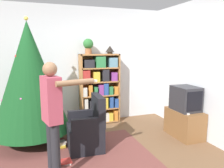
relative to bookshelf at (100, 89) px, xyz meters
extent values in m
cube|color=silver|center=(-0.56, 0.23, 0.53)|extent=(8.00, 0.10, 2.60)
cube|color=brown|center=(-0.90, -1.58, -0.77)|extent=(2.52, 1.91, 0.01)
cube|color=#A8703D|center=(-0.42, 0.01, 0.01)|extent=(0.03, 0.31, 1.57)
cube|color=#A8703D|center=(0.43, 0.01, 0.01)|extent=(0.03, 0.31, 1.57)
cube|color=#A8703D|center=(0.00, 0.01, 0.78)|extent=(0.88, 0.31, 0.03)
cube|color=#A8703D|center=(0.00, 0.16, 0.01)|extent=(0.88, 0.01, 1.57)
cube|color=#A8703D|center=(0.00, 0.01, -0.74)|extent=(0.85, 0.31, 0.03)
cube|color=#284C93|center=(-0.36, 0.00, -0.60)|extent=(0.08, 0.30, 0.25)
cube|color=#843889|center=(-0.23, -0.02, -0.60)|extent=(0.10, 0.26, 0.25)
cube|color=#284C93|center=(-0.12, -0.03, -0.61)|extent=(0.09, 0.24, 0.24)
cube|color=gold|center=(0.01, -0.01, -0.62)|extent=(0.09, 0.29, 0.21)
cube|color=beige|center=(0.13, -0.01, -0.64)|extent=(0.10, 0.29, 0.18)
cube|color=gold|center=(0.23, -0.02, -0.64)|extent=(0.10, 0.25, 0.18)
cube|color=orange|center=(0.35, -0.03, -0.62)|extent=(0.08, 0.24, 0.23)
cube|color=#A8703D|center=(0.00, 0.01, -0.44)|extent=(0.85, 0.31, 0.03)
cube|color=beige|center=(-0.34, -0.02, -0.30)|extent=(0.07, 0.27, 0.24)
cube|color=#232328|center=(-0.22, -0.01, -0.33)|extent=(0.07, 0.28, 0.19)
cube|color=#232328|center=(-0.11, 0.00, -0.30)|extent=(0.08, 0.29, 0.24)
cube|color=#232328|center=(0.00, -0.02, -0.33)|extent=(0.10, 0.26, 0.18)
cube|color=gold|center=(0.11, -0.03, -0.30)|extent=(0.09, 0.24, 0.24)
cube|color=#284C93|center=(0.25, 0.00, -0.30)|extent=(0.08, 0.29, 0.24)
cube|color=#284C93|center=(0.37, 0.00, -0.32)|extent=(0.08, 0.30, 0.20)
cube|color=#A8703D|center=(0.00, 0.01, -0.13)|extent=(0.85, 0.31, 0.03)
cube|color=beige|center=(-0.36, -0.03, -0.02)|extent=(0.09, 0.24, 0.19)
cube|color=orange|center=(-0.24, -0.03, 0.01)|extent=(0.07, 0.23, 0.24)
cube|color=#2D7A42|center=(-0.11, -0.03, -0.02)|extent=(0.07, 0.24, 0.19)
cube|color=#843889|center=(0.00, -0.01, 0.00)|extent=(0.10, 0.29, 0.24)
cube|color=#284C93|center=(0.12, -0.01, 0.02)|extent=(0.10, 0.29, 0.26)
cube|color=#2D7A42|center=(0.23, -0.01, -0.02)|extent=(0.09, 0.28, 0.18)
cube|color=orange|center=(0.36, -0.01, -0.03)|extent=(0.09, 0.27, 0.17)
cube|color=#A8703D|center=(0.00, 0.01, 0.18)|extent=(0.85, 0.31, 0.03)
cube|color=#B22D28|center=(-0.32, -0.03, 0.32)|extent=(0.16, 0.25, 0.25)
cube|color=gold|center=(-0.10, -0.04, 0.30)|extent=(0.14, 0.23, 0.21)
cube|color=#232328|center=(0.11, -0.03, 0.33)|extent=(0.14, 0.24, 0.26)
cube|color=#843889|center=(0.31, -0.02, 0.29)|extent=(0.13, 0.26, 0.19)
cube|color=#A8703D|center=(0.00, 0.01, 0.49)|extent=(0.85, 0.31, 0.03)
cube|color=#232328|center=(-0.25, 0.00, 0.59)|extent=(0.21, 0.29, 0.17)
cube|color=#2D7A42|center=(0.00, 0.00, 0.62)|extent=(0.21, 0.30, 0.24)
cube|color=#5B899E|center=(0.29, -0.01, 0.61)|extent=(0.18, 0.28, 0.21)
cube|color=brown|center=(1.32, -1.32, -0.51)|extent=(0.44, 0.74, 0.52)
cube|color=#28282D|center=(1.32, -1.32, -0.02)|extent=(0.40, 0.50, 0.46)
cube|color=black|center=(1.32, -1.57, -0.02)|extent=(0.33, 0.01, 0.36)
cube|color=white|center=(1.18, -1.54, -0.24)|extent=(0.04, 0.12, 0.02)
cylinder|color=#4C3323|center=(-1.45, -0.63, -0.72)|extent=(0.36, 0.36, 0.10)
cylinder|color=brown|center=(-1.45, -0.63, -0.61)|extent=(0.08, 0.08, 0.12)
cone|color=#14471E|center=(-1.45, -0.63, 0.41)|extent=(1.35, 1.35, 1.94)
sphere|color=#B74C93|center=(-1.89, -0.66, 0.05)|extent=(0.06, 0.06, 0.06)
sphere|color=#B74C93|center=(-1.74, -0.36, 0.19)|extent=(0.05, 0.05, 0.05)
sphere|color=#B74C93|center=(-1.58, -1.02, 0.13)|extent=(0.05, 0.05, 0.05)
sphere|color=silver|center=(-0.88, -0.73, -0.36)|extent=(0.05, 0.05, 0.05)
sphere|color=red|center=(-1.63, -0.69, 0.79)|extent=(0.05, 0.05, 0.05)
sphere|color=gold|center=(-1.36, -1.09, -0.05)|extent=(0.04, 0.04, 0.04)
sphere|color=#335BB2|center=(-1.17, -0.28, 0.04)|extent=(0.05, 0.05, 0.05)
sphere|color=#E5CC4C|center=(-1.45, -0.63, 1.41)|extent=(0.07, 0.07, 0.07)
cube|color=black|center=(-0.62, -1.24, -0.56)|extent=(0.58, 0.58, 0.42)
cube|color=black|center=(-0.39, -1.24, -0.10)|extent=(0.14, 0.56, 0.50)
cube|color=black|center=(-0.61, -1.00, -0.25)|extent=(0.51, 0.10, 0.20)
cube|color=black|center=(-0.63, -1.48, -0.25)|extent=(0.51, 0.10, 0.20)
cylinder|color=#232328|center=(-1.20, -1.83, -0.39)|extent=(0.11, 0.11, 0.77)
cylinder|color=#232328|center=(-1.16, -2.01, -0.39)|extent=(0.11, 0.11, 0.77)
cube|color=#AD4256|center=(-1.18, -1.92, 0.29)|extent=(0.25, 0.35, 0.58)
cylinder|color=#8C6647|center=(-1.23, -1.73, 0.26)|extent=(0.07, 0.07, 0.46)
cylinder|color=#8C6647|center=(-0.90, -2.06, 0.51)|extent=(0.48, 0.18, 0.07)
cube|color=white|center=(-0.66, -2.00, 0.51)|extent=(0.12, 0.06, 0.03)
sphere|color=#8C6647|center=(-1.18, -1.92, 0.67)|extent=(0.18, 0.18, 0.18)
cylinder|color=#935B38|center=(-0.24, 0.01, 0.86)|extent=(0.14, 0.14, 0.12)
sphere|color=#2D7033|center=(-0.24, 0.01, 1.01)|extent=(0.22, 0.22, 0.22)
cylinder|color=#473828|center=(0.25, 0.01, 0.82)|extent=(0.12, 0.12, 0.04)
cone|color=black|center=(0.25, 0.01, 0.91)|extent=(0.20, 0.20, 0.14)
cube|color=gold|center=(-1.01, -1.04, -0.76)|extent=(0.19, 0.15, 0.02)
cube|color=gold|center=(-1.01, -1.04, -0.74)|extent=(0.16, 0.15, 0.03)
cube|color=beige|center=(-1.02, -1.02, -0.71)|extent=(0.19, 0.16, 0.03)
cube|color=beige|center=(-1.02, -1.04, -0.68)|extent=(0.23, 0.17, 0.03)
cube|color=beige|center=(-0.99, -1.61, -0.76)|extent=(0.18, 0.14, 0.02)
cube|color=#B22D28|center=(-0.99, -1.60, -0.74)|extent=(0.17, 0.16, 0.02)
camera|label=1|loc=(-1.34, -4.66, 0.91)|focal=35.00mm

